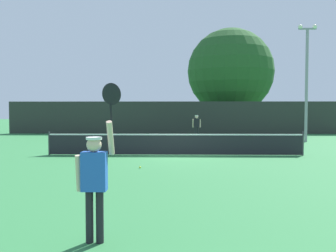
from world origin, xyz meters
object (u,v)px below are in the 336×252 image
parked_car_near (95,122)px  player_receiving (197,124)px  light_pole (307,75)px  parked_car_mid (236,122)px  large_tree (230,72)px  player_serving (95,173)px  tennis_ball (140,167)px

parked_car_near → player_receiving: bearing=-47.3°
light_pole → parked_car_mid: 14.11m
large_tree → parked_car_near: bearing=176.5°
large_tree → player_serving: bearing=-102.0°
player_receiving → parked_car_mid: 12.25m
player_receiving → tennis_ball: 13.21m
player_receiving → parked_car_near: 15.10m
player_receiving → parked_car_near: parked_car_near is taller
parked_car_near → tennis_ball: bearing=-71.3°
light_pole → large_tree: bearing=102.8°
light_pole → player_receiving: bearing=162.7°
player_receiving → parked_car_mid: size_ratio=0.38×
player_serving → tennis_ball: size_ratio=36.60×
large_tree → parked_car_near: size_ratio=2.32×
player_serving → player_receiving: (2.70, 20.16, -0.08)m
player_serving → light_pole: size_ratio=0.34×
light_pole → parked_car_near: size_ratio=1.72×
tennis_ball → light_pole: size_ratio=0.01×
light_pole → player_serving: bearing=-117.8°
player_serving → light_pole: bearing=62.2°
player_receiving → light_pole: size_ratio=0.22×
tennis_ball → large_tree: size_ratio=0.01×
light_pole → parked_car_near: bearing=140.3°
player_serving → large_tree: 31.94m
large_tree → parked_car_mid: large_tree is taller
player_serving → player_receiving: size_ratio=1.51×
light_pole → large_tree: (-2.92, 12.86, 1.49)m
player_serving → parked_car_near: size_ratio=0.58×
parked_car_near → parked_car_mid: (14.25, -0.21, 0.00)m
player_serving → light_pole: 20.64m
parked_car_mid → tennis_ball: bearing=-110.9°
light_pole → parked_car_mid: light_pole is taller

